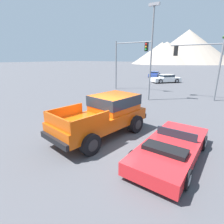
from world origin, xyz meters
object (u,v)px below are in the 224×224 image
(red_convertible_car, at_px, (171,148))
(parked_car_blue, at_px, (154,74))
(orange_pickup_truck, at_px, (106,113))
(street_lamp_post, at_px, (152,45))
(traffic_light_crosswalk, at_px, (129,56))
(parked_car_white, at_px, (166,78))
(traffic_light_main, at_px, (198,59))

(red_convertible_car, height_order, parked_car_blue, parked_car_blue)
(orange_pickup_truck, height_order, street_lamp_post, street_lamp_post)
(red_convertible_car, relative_size, parked_car_blue, 0.98)
(parked_car_blue, xyz_separation_m, traffic_light_crosswalk, (2.84, -16.40, 3.38))
(parked_car_white, xyz_separation_m, parked_car_blue, (-4.60, 7.22, -0.07))
(orange_pickup_truck, relative_size, traffic_light_crosswalk, 0.97)
(red_convertible_car, bearing_deg, parked_car_white, 109.78)
(parked_car_white, distance_m, traffic_light_crosswalk, 9.91)
(parked_car_white, bearing_deg, red_convertible_car, 149.79)
(traffic_light_main, distance_m, traffic_light_crosswalk, 7.41)
(orange_pickup_truck, relative_size, traffic_light_main, 1.06)
(parked_car_white, height_order, traffic_light_main, traffic_light_main)
(street_lamp_post, bearing_deg, parked_car_blue, 109.25)
(orange_pickup_truck, bearing_deg, traffic_light_crosswalk, 123.22)
(traffic_light_main, bearing_deg, parked_car_white, -59.60)
(red_convertible_car, xyz_separation_m, traffic_light_main, (-1.24, 11.84, 3.21))
(red_convertible_car, xyz_separation_m, parked_car_white, (-6.88, 21.45, 0.23))
(parked_car_white, relative_size, parked_car_blue, 0.96)
(orange_pickup_truck, height_order, traffic_light_crosswalk, traffic_light_crosswalk)
(red_convertible_car, distance_m, street_lamp_post, 10.77)
(parked_car_white, bearing_deg, orange_pickup_truck, 141.34)
(orange_pickup_truck, xyz_separation_m, traffic_light_main, (2.20, 11.32, 2.54))
(parked_car_blue, distance_m, traffic_light_main, 19.93)
(orange_pickup_truck, height_order, parked_car_blue, orange_pickup_truck)
(parked_car_blue, bearing_deg, traffic_light_crosswalk, 87.85)
(parked_car_white, height_order, traffic_light_crosswalk, traffic_light_crosswalk)
(parked_car_blue, distance_m, street_lamp_post, 21.48)
(parked_car_blue, bearing_deg, street_lamp_post, 97.25)
(traffic_light_crosswalk, height_order, street_lamp_post, street_lamp_post)
(traffic_light_main, relative_size, traffic_light_crosswalk, 0.91)
(parked_car_white, height_order, parked_car_blue, parked_car_white)
(red_convertible_car, xyz_separation_m, street_lamp_post, (-4.53, 8.77, 4.32))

